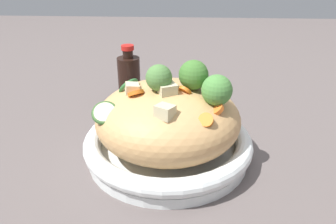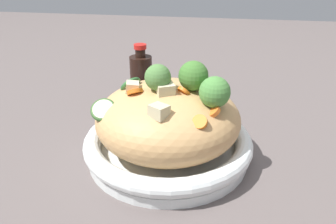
% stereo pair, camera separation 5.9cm
% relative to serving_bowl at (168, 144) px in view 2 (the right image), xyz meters
% --- Properties ---
extents(ground_plane, '(3.00, 3.00, 0.00)m').
position_rel_serving_bowl_xyz_m(ground_plane, '(0.00, 0.00, -0.03)').
color(ground_plane, '#5C5250').
extents(serving_bowl, '(0.31, 0.31, 0.05)m').
position_rel_serving_bowl_xyz_m(serving_bowl, '(0.00, 0.00, 0.00)').
color(serving_bowl, white).
rests_on(serving_bowl, ground_plane).
extents(noodle_heap, '(0.26, 0.26, 0.12)m').
position_rel_serving_bowl_xyz_m(noodle_heap, '(0.00, 0.00, 0.05)').
color(noodle_heap, tan).
rests_on(noodle_heap, serving_bowl).
extents(broccoli_florets, '(0.09, 0.15, 0.07)m').
position_rel_serving_bowl_xyz_m(broccoli_florets, '(-0.02, -0.04, 0.13)').
color(broccoli_florets, '#9AAF69').
rests_on(broccoli_florets, serving_bowl).
extents(carrot_coins, '(0.18, 0.17, 0.04)m').
position_rel_serving_bowl_xyz_m(carrot_coins, '(-0.02, -0.01, 0.11)').
color(carrot_coins, orange).
rests_on(carrot_coins, serving_bowl).
extents(zucchini_slices, '(0.11, 0.08, 0.05)m').
position_rel_serving_bowl_xyz_m(zucchini_slices, '(-0.02, 0.09, 0.10)').
color(zucchini_slices, beige).
rests_on(zucchini_slices, serving_bowl).
extents(chicken_chunks, '(0.11, 0.10, 0.04)m').
position_rel_serving_bowl_xyz_m(chicken_chunks, '(-0.04, 0.02, 0.11)').
color(chicken_chunks, beige).
rests_on(chicken_chunks, serving_bowl).
extents(soy_sauce_bottle, '(0.06, 0.06, 0.15)m').
position_rel_serving_bowl_xyz_m(soy_sauce_bottle, '(0.26, 0.11, 0.04)').
color(soy_sauce_bottle, black).
rests_on(soy_sauce_bottle, ground_plane).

